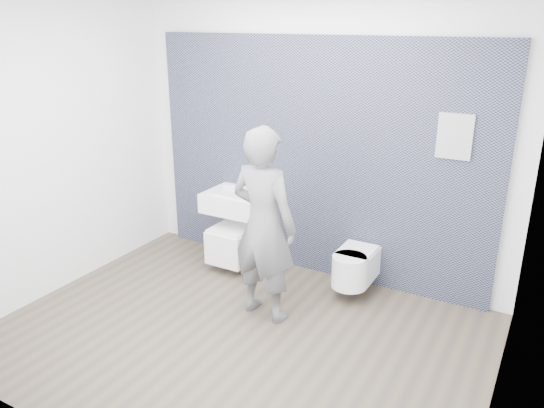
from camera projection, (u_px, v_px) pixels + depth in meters
The scene contains 8 objects.
ground at pixel (237, 335), 4.50m from camera, with size 4.00×4.00×0.00m, color brown.
room_shell at pixel (232, 133), 3.92m from camera, with size 4.00×4.00×4.00m.
tile_wall at pixel (312, 268), 5.70m from camera, with size 3.60×0.06×2.40m, color black.
washbasin at pixel (238, 201), 5.57m from camera, with size 0.68×0.51×0.51m.
toilet_square at pixel (237, 240), 5.68m from camera, with size 0.42×0.60×0.77m.
toilet_rounded at pixel (354, 267), 5.07m from camera, with size 0.34×0.58×0.31m.
info_placard at pixel (436, 300), 5.05m from camera, with size 0.30×0.03×0.39m, color white.
visitor at pixel (264, 225), 4.55m from camera, with size 0.63×0.41×1.73m, color slate.
Camera 1 is at (2.16, -3.22, 2.55)m, focal length 35.00 mm.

